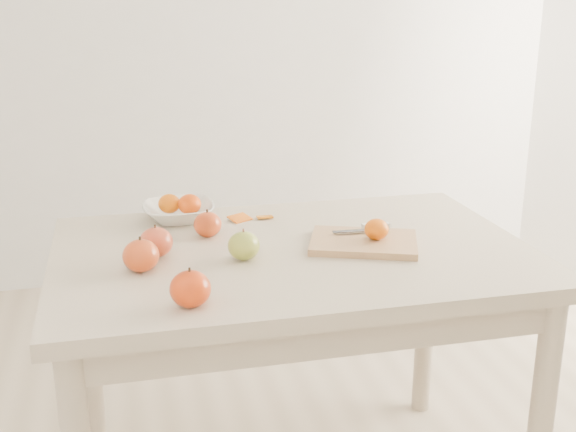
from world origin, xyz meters
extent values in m
cube|color=beige|center=(0.00, 0.00, 0.73)|extent=(1.20, 0.80, 0.04)
cylinder|color=#BCAA8E|center=(-0.54, 0.34, 0.35)|extent=(0.06, 0.06, 0.71)
cylinder|color=#BCAA8E|center=(0.54, 0.34, 0.35)|extent=(0.06, 0.06, 0.71)
cylinder|color=#BCAA8E|center=(0.54, -0.34, 0.35)|extent=(0.06, 0.06, 0.71)
cube|color=tan|center=(0.18, -0.03, 0.76)|extent=(0.32, 0.28, 0.02)
ellipsoid|color=#CB5507|center=(0.21, -0.04, 0.80)|extent=(0.06, 0.06, 0.05)
imported|color=white|center=(-0.26, 0.30, 0.77)|extent=(0.20, 0.20, 0.05)
ellipsoid|color=orange|center=(-0.28, 0.31, 0.80)|extent=(0.06, 0.06, 0.05)
ellipsoid|color=#DA4907|center=(-0.23, 0.28, 0.80)|extent=(0.07, 0.07, 0.06)
cube|color=orange|center=(-0.09, 0.26, 0.75)|extent=(0.07, 0.07, 0.01)
cube|color=orange|center=(-0.02, 0.26, 0.75)|extent=(0.05, 0.04, 0.01)
cube|color=white|center=(0.24, 0.05, 0.78)|extent=(0.08, 0.02, 0.01)
cube|color=#373A3F|center=(0.16, 0.02, 0.78)|extent=(0.10, 0.02, 0.00)
ellipsoid|color=olive|center=(-0.14, -0.05, 0.79)|extent=(0.08, 0.08, 0.07)
ellipsoid|color=#A01012|center=(-0.20, 0.14, 0.78)|extent=(0.07, 0.07, 0.07)
ellipsoid|color=#A40903|center=(-0.29, -0.30, 0.79)|extent=(0.09, 0.09, 0.08)
ellipsoid|color=maroon|center=(-0.34, 0.02, 0.79)|extent=(0.08, 0.08, 0.07)
ellipsoid|color=maroon|center=(-0.38, -0.07, 0.79)|extent=(0.09, 0.09, 0.08)
camera|label=1|loc=(-0.41, -1.68, 1.37)|focal=45.00mm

